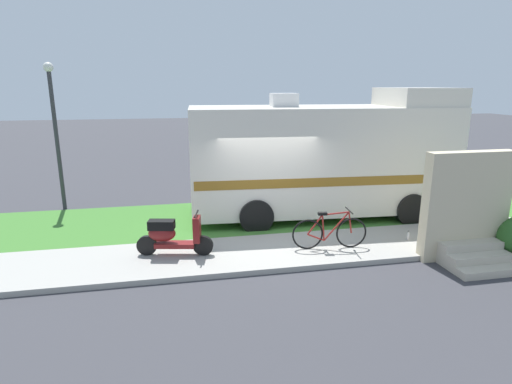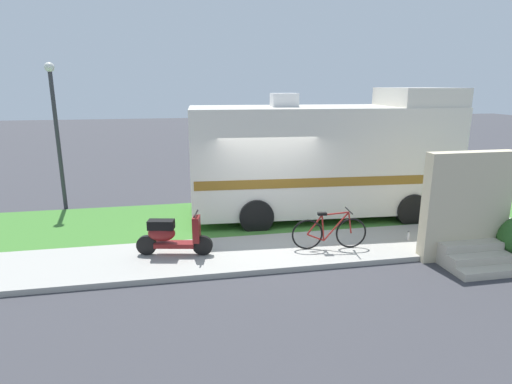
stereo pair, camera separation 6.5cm
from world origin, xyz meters
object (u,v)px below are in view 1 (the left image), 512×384
(pickup_truck_near, at_px, (345,156))
(bottle_green, at_px, (408,236))
(scooter, at_px, (172,235))
(bicycle, at_px, (330,232))
(motorhome_rv, at_px, (324,157))
(street_lamp_post, at_px, (55,123))

(pickup_truck_near, distance_m, bottle_green, 7.34)
(scooter, relative_size, bicycle, 0.96)
(motorhome_rv, bearing_deg, pickup_truck_near, 60.42)
(scooter, xyz_separation_m, bottle_green, (5.59, -0.19, -0.36))
(motorhome_rv, height_order, bottle_green, motorhome_rv)
(bottle_green, bearing_deg, bicycle, -176.47)
(bicycle, relative_size, pickup_truck_near, 0.31)
(bottle_green, xyz_separation_m, street_lamp_post, (-8.88, 4.85, 2.44))
(scooter, bearing_deg, pickup_truck_near, 45.06)
(bicycle, distance_m, bottle_green, 2.09)
(bicycle, height_order, bottle_green, bicycle)
(pickup_truck_near, bearing_deg, scooter, -134.94)
(motorhome_rv, distance_m, street_lamp_post, 8.02)
(scooter, height_order, bicycle, scooter)
(scooter, bearing_deg, bicycle, -5.18)
(pickup_truck_near, bearing_deg, street_lamp_post, -167.23)
(bicycle, bearing_deg, motorhome_rv, 72.98)
(street_lamp_post, bearing_deg, pickup_truck_near, 12.77)
(motorhome_rv, height_order, pickup_truck_near, motorhome_rv)
(scooter, height_order, bottle_green, scooter)
(motorhome_rv, bearing_deg, bicycle, -107.02)
(bicycle, relative_size, street_lamp_post, 0.39)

